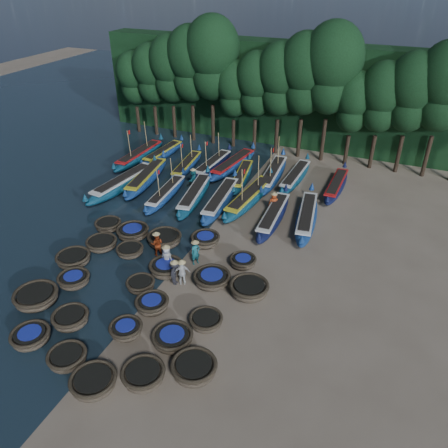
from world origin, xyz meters
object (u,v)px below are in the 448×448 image
at_px(long_boat_13, 233,164).
at_px(fisherman_4, 182,272).
at_px(long_boat_16, 295,177).
at_px(coracle_9, 194,368).
at_px(coracle_16, 130,250).
at_px(long_boat_17, 336,185).
at_px(coracle_6, 71,318).
at_px(fisherman_3, 175,272).
at_px(coracle_24, 243,261).
at_px(coracle_14, 206,321).
at_px(long_boat_6, 250,198).
at_px(coracle_5, 36,297).
at_px(long_boat_3, 166,193).
at_px(coracle_4, 143,375).
at_px(long_boat_14, 242,176).
at_px(coracle_23, 205,239).
at_px(coracle_1, 31,337).
at_px(long_boat_8, 307,217).
at_px(long_boat_7, 273,216).
at_px(long_boat_11, 187,166).
at_px(fisherman_1, 195,251).
at_px(long_boat_1, 124,183).
at_px(coracle_12, 141,284).
at_px(coracle_13, 152,304).
at_px(long_boat_9, 140,155).
at_px(coracle_15, 102,243).
at_px(coracle_11, 74,279).
at_px(long_boat_10, 163,153).
at_px(coracle_17, 166,268).
at_px(coracle_3, 94,382).
at_px(coracle_2, 67,358).
at_px(coracle_22, 164,239).
at_px(long_boat_12, 213,165).
at_px(coracle_21, 133,232).
at_px(fisherman_6, 274,202).
at_px(long_boat_15, 273,174).
at_px(coracle_18, 212,278).
at_px(long_boat_5, 221,199).

bearing_deg(long_boat_13, fisherman_4, -70.43).
bearing_deg(long_boat_16, coracle_9, -85.07).
distance_m(coracle_16, long_boat_17, 18.21).
bearing_deg(coracle_6, fisherman_3, 56.77).
relative_size(coracle_24, fisherman_3, 0.96).
distance_m(coracle_14, long_boat_6, 13.84).
relative_size(coracle_5, long_boat_3, 0.34).
relative_size(coracle_4, long_boat_14, 0.29).
relative_size(coracle_14, coracle_23, 0.81).
bearing_deg(coracle_1, long_boat_8, 59.65).
distance_m(long_boat_7, long_boat_11, 11.59).
relative_size(fisherman_1, fisherman_3, 1.03).
height_order(long_boat_1, long_boat_14, long_boat_1).
relative_size(coracle_12, long_boat_16, 0.22).
height_order(coracle_9, fisherman_1, fisherman_1).
distance_m(coracle_13, long_boat_9, 21.40).
bearing_deg(coracle_15, long_boat_6, 54.34).
bearing_deg(long_boat_14, coracle_11, -112.94).
distance_m(coracle_1, coracle_5, 3.06).
xyz_separation_m(coracle_1, long_boat_16, (7.40, 23.49, 0.11)).
distance_m(long_boat_7, long_boat_10, 15.49).
bearing_deg(long_boat_6, coracle_5, -108.43).
bearing_deg(coracle_17, coracle_23, 77.51).
xyz_separation_m(long_boat_3, long_boat_7, (9.11, -0.07, 0.03)).
bearing_deg(long_boat_6, coracle_3, -85.79).
height_order(coracle_2, coracle_4, coracle_4).
distance_m(coracle_1, coracle_13, 6.31).
bearing_deg(coracle_22, coracle_15, -150.39).
distance_m(long_boat_8, long_boat_12, 11.90).
distance_m(coracle_5, long_boat_6, 17.26).
distance_m(coracle_5, coracle_21, 8.09).
bearing_deg(fisherman_6, long_boat_15, -104.02).
height_order(coracle_18, long_boat_15, long_boat_15).
relative_size(long_boat_3, fisherman_4, 3.97).
bearing_deg(long_boat_3, long_boat_14, 46.33).
bearing_deg(long_boat_15, coracle_9, -86.10).
relative_size(long_boat_6, long_boat_9, 1.04).
bearing_deg(long_boat_11, coracle_3, -79.42).
bearing_deg(long_boat_6, coracle_6, -98.46).
bearing_deg(long_boat_14, coracle_15, -119.83).
distance_m(long_boat_8, long_boat_15, 7.50).
height_order(coracle_11, long_boat_5, long_boat_5).
height_order(long_boat_11, long_boat_15, long_boat_15).
xyz_separation_m(coracle_12, coracle_18, (3.65, 2.13, 0.04)).
bearing_deg(long_boat_5, coracle_12, -96.77).
xyz_separation_m(coracle_23, coracle_24, (3.22, -1.23, -0.07)).
relative_size(long_boat_3, long_boat_8, 0.90).
xyz_separation_m(long_boat_8, fisherman_4, (-5.11, -9.85, 0.34)).
relative_size(coracle_9, long_boat_1, 0.29).
height_order(coracle_17, long_boat_5, long_boat_5).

